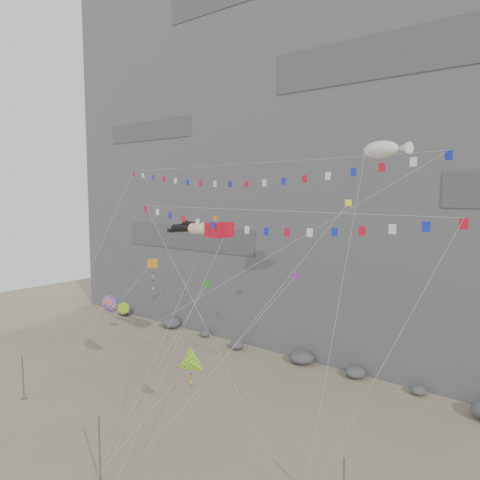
{
  "coord_description": "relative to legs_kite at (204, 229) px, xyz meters",
  "views": [
    {
      "loc": [
        24.98,
        -23.61,
        17.84
      ],
      "look_at": [
        -1.79,
        9.0,
        13.48
      ],
      "focal_mm": 35.0,
      "sensor_mm": 36.0,
      "label": 1
    }
  ],
  "objects": [
    {
      "name": "cliff",
      "position": [
        2.25,
        27.22,
        10.26
      ],
      "size": [
        80.0,
        28.0,
        50.0
      ],
      "primitive_type": "cube",
      "color": "slate",
      "rests_on": "ground"
    },
    {
      "name": "flag_banner_lower",
      "position": [
        7.07,
        -2.0,
        1.79
      ],
      "size": [
        28.2,
        7.38,
        19.24
      ],
      "color": "red",
      "rests_on": "ground"
    },
    {
      "name": "fish_windsock",
      "position": [
        -7.45,
        -4.24,
        -6.8
      ],
      "size": [
        5.06,
        5.19,
        9.19
      ],
      "color": "#FF560D",
      "rests_on": "ground"
    },
    {
      "name": "flag_banner_upper",
      "position": [
        1.37,
        2.81,
        5.42
      ],
      "size": [
        35.89,
        15.09,
        26.98
      ],
      "color": "red",
      "rests_on": "ground"
    },
    {
      "name": "blimp_windsock",
      "position": [
        13.15,
        4.95,
        6.13
      ],
      "size": [
        4.32,
        12.74,
        23.76
      ],
      "color": "#F7EBCB",
      "rests_on": "ground"
    },
    {
      "name": "legs_kite",
      "position": [
        0.0,
        0.0,
        0.0
      ],
      "size": [
        8.85,
        14.26,
        19.74
      ],
      "rotation": [
        0.0,
        0.0,
        -0.07
      ],
      "color": "red",
      "rests_on": "ground"
    },
    {
      "name": "ground",
      "position": [
        2.25,
        -4.78,
        -14.74
      ],
      "size": [
        120.0,
        120.0,
        0.0
      ],
      "primitive_type": "plane",
      "color": "gray",
      "rests_on": "ground"
    },
    {
      "name": "anchor_pole_left",
      "position": [
        -11.84,
        -10.27,
        -12.84
      ],
      "size": [
        0.12,
        0.12,
        3.81
      ],
      "primitive_type": "cylinder",
      "color": "slate",
      "rests_on": "ground"
    },
    {
      "name": "talus_boulders",
      "position": [
        2.25,
        12.22,
        -14.14
      ],
      "size": [
        60.0,
        3.0,
        1.2
      ],
      "primitive_type": null,
      "color": "#58575C",
      "rests_on": "ground"
    },
    {
      "name": "anchor_pole_center",
      "position": [
        3.55,
        -13.0,
        -12.56
      ],
      "size": [
        0.12,
        0.12,
        4.37
      ],
      "primitive_type": "cylinder",
      "color": "slate",
      "rests_on": "ground"
    },
    {
      "name": "small_kite_a",
      "position": [
        -2.4,
        3.72,
        0.17
      ],
      "size": [
        4.74,
        15.58,
        21.84
      ],
      "color": "orange",
      "rests_on": "ground"
    },
    {
      "name": "harlequin_kite",
      "position": [
        -6.79,
        -0.02,
        -3.64
      ],
      "size": [
        4.98,
        10.79,
        15.26
      ],
      "color": "red",
      "rests_on": "ground"
    },
    {
      "name": "small_kite_c",
      "position": [
        1.38,
        -1.35,
        -4.53
      ],
      "size": [
        1.29,
        11.63,
        15.06
      ],
      "color": "#179316",
      "rests_on": "ground"
    },
    {
      "name": "small_kite_d",
      "position": [
        10.51,
        4.62,
        1.82
      ],
      "size": [
        7.35,
        16.36,
        24.08
      ],
      "color": "#FFF515",
      "rests_on": "ground"
    },
    {
      "name": "small_kite_b",
      "position": [
        8.62,
        0.4,
        -3.38
      ],
      "size": [
        5.83,
        12.03,
        17.1
      ],
      "color": "purple",
      "rests_on": "ground"
    },
    {
      "name": "delta_kite",
      "position": [
        5.65,
        -7.32,
        -8.19
      ],
      "size": [
        3.43,
        7.07,
        9.44
      ],
      "color": "yellow",
      "rests_on": "ground"
    }
  ]
}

